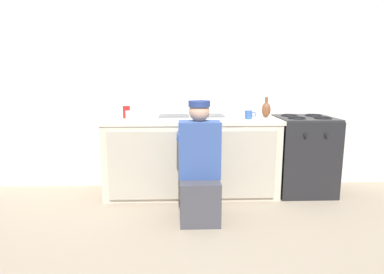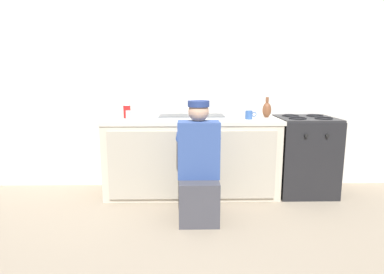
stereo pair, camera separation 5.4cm
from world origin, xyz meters
name	(u,v)px [view 1 (the left image)]	position (x,y,z in m)	size (l,w,h in m)	color
ground_plane	(192,202)	(0.00, 0.00, 0.00)	(12.00, 12.00, 0.00)	gray
back_wall	(190,83)	(0.00, 0.65, 1.25)	(6.00, 0.10, 2.50)	silver
counter_cabinet	(191,158)	(0.00, 0.29, 0.41)	(1.89, 0.62, 0.82)	beige
countertop	(191,120)	(0.00, 0.30, 0.84)	(1.93, 0.62, 0.04)	beige
sink_double_basin	(191,117)	(0.00, 0.30, 0.88)	(0.80, 0.44, 0.19)	silver
stove_range	(303,155)	(1.28, 0.30, 0.44)	(0.63, 0.62, 0.89)	black
plumber_person	(199,171)	(0.05, -0.38, 0.46)	(0.42, 0.61, 1.10)	#3F3F47
soda_cup_red	(126,111)	(-0.72, 0.35, 0.94)	(0.08, 0.08, 0.15)	red
water_glass	(128,115)	(-0.68, 0.19, 0.91)	(0.06, 0.06, 0.10)	#ADC6CC
condiment_jar	(127,111)	(-0.73, 0.45, 0.93)	(0.07, 0.07, 0.13)	#DBB760
coffee_mug	(249,115)	(0.62, 0.22, 0.91)	(0.13, 0.08, 0.09)	#335699
vase_decorative	(266,109)	(0.85, 0.37, 0.95)	(0.10, 0.10, 0.23)	brown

